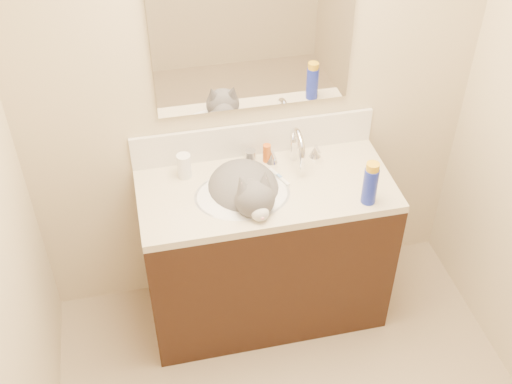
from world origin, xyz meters
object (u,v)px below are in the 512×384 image
basin (243,206)px  spray_can (370,186)px  amber_bottle (267,153)px  cat (246,193)px  silver_jar (250,156)px  vanity_cabinet (265,254)px  faucet (296,150)px  pill_bottle (184,166)px

basin → spray_can: (0.55, -0.17, 0.16)m
amber_bottle → spray_can: (0.38, -0.39, 0.04)m
cat → silver_jar: (0.07, 0.22, 0.04)m
silver_jar → amber_bottle: size_ratio=0.65×
vanity_cabinet → cat: (-0.10, -0.01, 0.44)m
spray_can → vanity_cabinet: bearing=154.8°
faucet → pill_bottle: size_ratio=2.30×
basin → pill_bottle: size_ratio=3.70×
basin → amber_bottle: amber_bottle is taller
basin → cat: (0.02, 0.02, 0.06)m
amber_bottle → basin: bearing=-127.1°
basin → pill_bottle: bearing=141.2°
faucet → silver_jar: bearing=160.9°
cat → amber_bottle: (0.15, 0.20, 0.06)m
faucet → spray_can: bearing=-53.8°
amber_bottle → spray_can: 0.55m
vanity_cabinet → basin: (-0.12, -0.03, 0.38)m
cat → pill_bottle: bearing=141.2°
basin → silver_jar: (0.09, 0.24, 0.10)m
basin → spray_can: bearing=-17.4°
pill_bottle → silver_jar: pill_bottle is taller
cat → spray_can: (0.53, -0.19, 0.10)m
vanity_cabinet → amber_bottle: bearing=76.1°
faucet → pill_bottle: (-0.54, 0.03, -0.03)m
basin → amber_bottle: bearing=52.9°
cat → spray_can: cat is taller
pill_bottle → faucet: bearing=-2.7°
basin → faucet: (0.30, 0.17, 0.16)m
vanity_cabinet → spray_can: size_ratio=6.60×
faucet → silver_jar: 0.23m
amber_bottle → spray_can: spray_can is taller
faucet → amber_bottle: size_ratio=2.91×
pill_bottle → vanity_cabinet: bearing=-24.3°
basin → silver_jar: silver_jar is taller
silver_jar → spray_can: spray_can is taller
cat → silver_jar: 0.23m
cat → spray_can: 0.57m
faucet → pill_bottle: faucet is taller
cat → amber_bottle: cat is taller
silver_jar → spray_can: bearing=-41.9°
faucet → amber_bottle: bearing=157.6°
cat → silver_jar: bearing=66.9°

